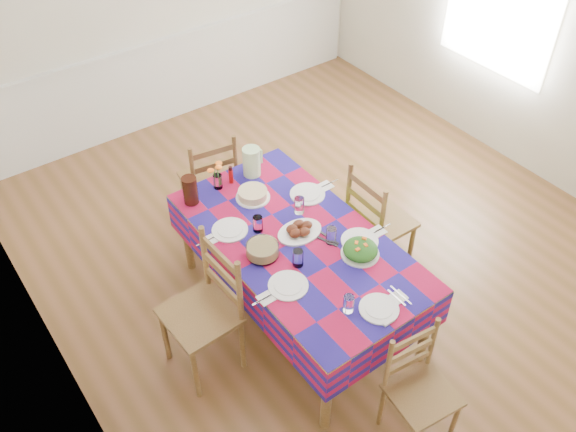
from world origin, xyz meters
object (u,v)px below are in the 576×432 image
object	(u,v)px
green_pitcher	(252,162)
chair_left	(206,312)
tea_pitcher	(190,190)
meat_platter	(299,230)
chair_far	(211,182)
dining_table	(298,248)
chair_right	(377,222)
chair_near	(419,389)

from	to	relation	value
green_pitcher	chair_left	xyz separation A→B (m)	(-0.91, -0.79, -0.35)
tea_pitcher	chair_left	xyz separation A→B (m)	(-0.36, -0.78, -0.34)
meat_platter	chair_far	world-z (taller)	chair_far
chair_far	dining_table	bearing A→B (deg)	99.26
tea_pitcher	chair_left	world-z (taller)	chair_left
chair_far	chair_right	distance (m)	1.43
meat_platter	dining_table	bearing A→B (deg)	-133.82
green_pitcher	chair_left	world-z (taller)	chair_left
meat_platter	green_pitcher	world-z (taller)	green_pitcher
dining_table	chair_far	size ratio (longest dim) A/B	1.99
chair_near	chair_far	bearing A→B (deg)	97.49
green_pitcher	chair_far	size ratio (longest dim) A/B	0.24
tea_pitcher	chair_near	distance (m)	2.07
chair_far	meat_platter	bearing A→B (deg)	101.47
meat_platter	green_pitcher	xyz separation A→B (m)	(0.10, 0.75, 0.09)
dining_table	chair_far	xyz separation A→B (m)	(-0.01, 1.20, -0.19)
meat_platter	chair_near	distance (m)	1.30
dining_table	meat_platter	world-z (taller)	meat_platter
tea_pitcher	chair_right	distance (m)	1.44
dining_table	chair_near	xyz separation A→B (m)	(0.00, -1.21, -0.24)
meat_platter	chair_left	size ratio (longest dim) A/B	0.32
dining_table	meat_platter	xyz separation A→B (m)	(0.04, 0.05, 0.11)
chair_left	chair_right	size ratio (longest dim) A/B	1.04
chair_far	tea_pitcher	bearing A→B (deg)	56.48
chair_near	chair_left	distance (m)	1.43
chair_near	chair_right	distance (m)	1.43
meat_platter	green_pitcher	distance (m)	0.76
chair_near	dining_table	bearing A→B (deg)	97.45
chair_far	green_pitcher	bearing A→B (deg)	119.82
meat_platter	tea_pitcher	size ratio (longest dim) A/B	1.51
chair_far	chair_right	bearing A→B (deg)	131.44
tea_pitcher	chair_right	xyz separation A→B (m)	(1.15, -0.78, -0.36)
tea_pitcher	chair_far	world-z (taller)	tea_pitcher
dining_table	meat_platter	distance (m)	0.13
green_pitcher	chair_right	distance (m)	1.07
tea_pitcher	chair_far	xyz separation A→B (m)	(0.39, 0.42, -0.38)
tea_pitcher	chair_near	size ratio (longest dim) A/B	0.26
chair_left	meat_platter	bearing A→B (deg)	90.71
green_pitcher	chair_right	bearing A→B (deg)	-52.44
chair_left	green_pitcher	bearing A→B (deg)	128.71
chair_far	chair_left	xyz separation A→B (m)	(-0.75, -1.20, 0.04)
tea_pitcher	chair_near	xyz separation A→B (m)	(0.40, -1.99, -0.43)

